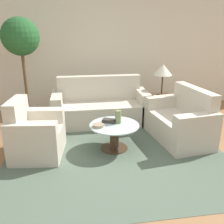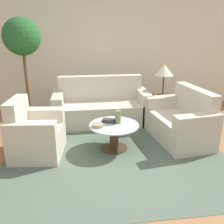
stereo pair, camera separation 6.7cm
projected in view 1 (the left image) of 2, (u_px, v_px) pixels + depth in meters
ground_plane at (118, 170)px, 3.50m from camera, size 14.00×14.00×0.00m
wall_back at (96, 53)px, 5.85m from camera, size 10.00×0.06×2.60m
rug at (114, 148)px, 4.10m from camera, size 3.38×3.31×0.01m
sofa_main at (101, 108)px, 5.14m from camera, size 1.92×0.79×0.93m
armchair at (34, 137)px, 3.82m from camera, size 0.81×0.90×0.89m
loveseat at (181, 123)px, 4.36m from camera, size 0.91×1.37×0.91m
coffee_table at (114, 133)px, 4.01m from camera, size 0.79×0.79×0.42m
side_table at (161, 107)px, 5.34m from camera, size 0.37×0.37×0.53m
table_lamp at (163, 71)px, 5.08m from camera, size 0.38×0.38×0.64m
potted_plant at (21, 46)px, 4.66m from camera, size 0.70×0.70×2.07m
vase at (118, 117)px, 3.99m from camera, size 0.10×0.10×0.21m
bowl at (98, 126)px, 3.86m from camera, size 0.17×0.17×0.05m
book_stack at (109, 121)px, 4.04m from camera, size 0.23×0.19×0.06m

